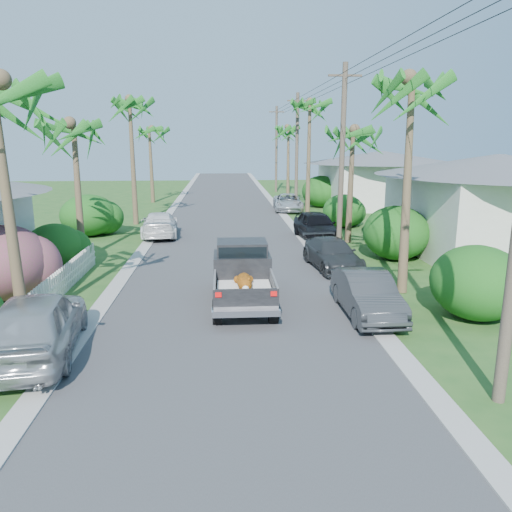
{
  "coord_description": "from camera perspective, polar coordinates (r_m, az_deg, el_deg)",
  "views": [
    {
      "loc": [
        -0.2,
        -11.31,
        5.41
      ],
      "look_at": [
        0.95,
        6.0,
        1.4
      ],
      "focal_mm": 35.0,
      "sensor_mm": 36.0,
      "label": 1
    }
  ],
  "objects": [
    {
      "name": "road",
      "position": [
        36.71,
        -3.46,
        4.53
      ],
      "size": [
        8.0,
        100.0,
        0.02
      ],
      "primitive_type": "cube",
      "color": "#38383A",
      "rests_on": "ground"
    },
    {
      "name": "picket_fence",
      "position": [
        18.44,
        -22.01,
        -3.4
      ],
      "size": [
        0.1,
        11.0,
        1.0
      ],
      "primitive_type": "cube",
      "color": "white",
      "rests_on": "ground"
    },
    {
      "name": "parked_car_rf",
      "position": [
        28.12,
        6.92,
        3.44
      ],
      "size": [
        2.29,
        4.74,
        1.56
      ],
      "primitive_type": "imported",
      "rotation": [
        0.0,
        0.0,
        0.1
      ],
      "color": "black",
      "rests_on": "ground"
    },
    {
      "name": "shrub_r_d",
      "position": [
        42.31,
        7.45,
        7.33
      ],
      "size": [
        3.2,
        3.52,
        2.6
      ],
      "primitive_type": "ellipsoid",
      "color": "#1B4814",
      "rests_on": "ground"
    },
    {
      "name": "curb_left",
      "position": [
        36.93,
        -10.17,
        4.43
      ],
      "size": [
        0.6,
        100.0,
        0.06
      ],
      "primitive_type": "cube",
      "color": "#A5A39E",
      "rests_on": "ground"
    },
    {
      "name": "shrub_l_b",
      "position": [
        19.34,
        -26.83,
        -0.68
      ],
      "size": [
        3.0,
        3.3,
        2.6
      ],
      "primitive_type": "ellipsoid",
      "color": "#C11B75",
      "rests_on": "ground"
    },
    {
      "name": "house_right_far",
      "position": [
        43.49,
        14.02,
        8.29
      ],
      "size": [
        9.0,
        8.0,
        4.6
      ],
      "color": "silver",
      "rests_on": "ground"
    },
    {
      "name": "parked_car_rd",
      "position": [
        39.7,
        3.68,
        6.11
      ],
      "size": [
        2.44,
        4.84,
        1.31
      ],
      "primitive_type": "imported",
      "rotation": [
        0.0,
        0.0,
        -0.06
      ],
      "color": "silver",
      "rests_on": "ground"
    },
    {
      "name": "palm_l_b",
      "position": [
        24.23,
        -20.23,
        13.99
      ],
      "size": [
        4.4,
        4.4,
        7.4
      ],
      "color": "brown",
      "rests_on": "ground"
    },
    {
      "name": "house_right_near",
      "position": [
        26.98,
        25.63,
        4.95
      ],
      "size": [
        8.0,
        9.0,
        4.8
      ],
      "color": "silver",
      "rests_on": "ground"
    },
    {
      "name": "shrub_l_d",
      "position": [
        30.62,
        -18.58,
        4.43
      ],
      "size": [
        3.2,
        3.52,
        2.4
      ],
      "primitive_type": "ellipsoid",
      "color": "#1B4814",
      "rests_on": "ground"
    },
    {
      "name": "parked_car_rn",
      "position": [
        16.14,
        12.56,
        -4.33
      ],
      "size": [
        1.46,
        4.15,
        1.37
      ],
      "primitive_type": "imported",
      "rotation": [
        0.0,
        0.0,
        0.0
      ],
      "color": "#313437",
      "rests_on": "ground"
    },
    {
      "name": "palm_r_d",
      "position": [
        51.76,
        3.75,
        14.45
      ],
      "size": [
        4.4,
        4.4,
        8.0
      ],
      "color": "brown",
      "rests_on": "ground"
    },
    {
      "name": "shrub_r_b",
      "position": [
        24.06,
        15.7,
        2.57
      ],
      "size": [
        3.0,
        3.3,
        2.5
      ],
      "primitive_type": "ellipsoid",
      "color": "#1B4814",
      "rests_on": "ground"
    },
    {
      "name": "curb_right",
      "position": [
        36.98,
        3.24,
        4.63
      ],
      "size": [
        0.6,
        100.0,
        0.06
      ],
      "primitive_type": "cube",
      "color": "#A5A39E",
      "rests_on": "ground"
    },
    {
      "name": "palm_r_a",
      "position": [
        18.6,
        17.64,
        18.65
      ],
      "size": [
        4.4,
        4.4,
        8.7
      ],
      "color": "brown",
      "rests_on": "ground"
    },
    {
      "name": "pickup_truck",
      "position": [
        17.11,
        -1.57,
        -1.89
      ],
      "size": [
        1.98,
        5.12,
        2.06
      ],
      "color": "black",
      "rests_on": "ground"
    },
    {
      "name": "utility_pole_c",
      "position": [
        39.74,
        4.69,
        11.8
      ],
      "size": [
        1.6,
        0.26,
        9.0
      ],
      "color": "brown",
      "rests_on": "ground"
    },
    {
      "name": "parked_car_lf",
      "position": [
        29.4,
        -10.93,
        3.57
      ],
      "size": [
        2.32,
        4.97,
        1.41
      ],
      "primitive_type": "imported",
      "rotation": [
        0.0,
        0.0,
        3.22
      ],
      "color": "white",
      "rests_on": "ground"
    },
    {
      "name": "utility_pole_b",
      "position": [
        25.0,
        9.79,
        10.97
      ],
      "size": [
        1.6,
        0.26,
        9.0
      ],
      "color": "brown",
      "rests_on": "ground"
    },
    {
      "name": "ground",
      "position": [
        12.54,
        -2.57,
        -12.56
      ],
      "size": [
        120.0,
        120.0,
        0.0
      ],
      "primitive_type": "plane",
      "color": "#25511E",
      "rests_on": "ground"
    },
    {
      "name": "palm_l_c",
      "position": [
        33.9,
        -14.27,
        16.87
      ],
      "size": [
        4.4,
        4.4,
        9.2
      ],
      "color": "brown",
      "rests_on": "ground"
    },
    {
      "name": "palm_r_c",
      "position": [
        37.95,
        6.19,
        17.02
      ],
      "size": [
        4.4,
        4.4,
        9.4
      ],
      "color": "brown",
      "rests_on": "ground"
    },
    {
      "name": "palm_l_d",
      "position": [
        45.75,
        -12.08,
        14.03
      ],
      "size": [
        4.4,
        4.4,
        7.7
      ],
      "color": "brown",
      "rests_on": "ground"
    },
    {
      "name": "palm_r_b",
      "position": [
        27.18,
        11.01,
        13.92
      ],
      "size": [
        4.4,
        4.4,
        7.2
      ],
      "color": "brown",
      "rests_on": "ground"
    },
    {
      "name": "parked_car_ln",
      "position": [
        13.98,
        -23.83,
        -7.15
      ],
      "size": [
        2.65,
        5.25,
        1.71
      ],
      "primitive_type": "imported",
      "rotation": [
        0.0,
        0.0,
        3.27
      ],
      "color": "#A6A9AD",
      "rests_on": "ground"
    },
    {
      "name": "shrub_r_a",
      "position": [
        16.84,
        23.97,
        -2.78
      ],
      "size": [
        2.8,
        3.08,
        2.3
      ],
      "primitive_type": "ellipsoid",
      "color": "#1B4814",
      "rests_on": "ground"
    },
    {
      "name": "parked_car_rm",
      "position": [
        21.78,
        8.72,
        0.19
      ],
      "size": [
        2.25,
        4.51,
        1.26
      ],
      "primitive_type": "imported",
      "rotation": [
        0.0,
        0.0,
        0.12
      ],
      "color": "#2B2D30",
      "rests_on": "ground"
    },
    {
      "name": "utility_pole_d",
      "position": [
        54.62,
        2.34,
        12.15
      ],
      "size": [
        1.6,
        0.26,
        9.0
      ],
      "color": "brown",
      "rests_on": "ground"
    },
    {
      "name": "shrub_l_c",
      "position": [
        22.92,
        -22.03,
        0.96
      ],
      "size": [
        2.4,
        2.64,
        2.0
      ],
      "primitive_type": "ellipsoid",
      "color": "#1B4814",
      "rests_on": "ground"
    },
    {
      "name": "shrub_r_c",
      "position": [
        32.53,
        9.96,
        5.12
      ],
      "size": [
        2.6,
        2.86,
        2.1
      ],
      "primitive_type": "ellipsoid",
      "color": "#1B4814",
      "rests_on": "ground"
    }
  ]
}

